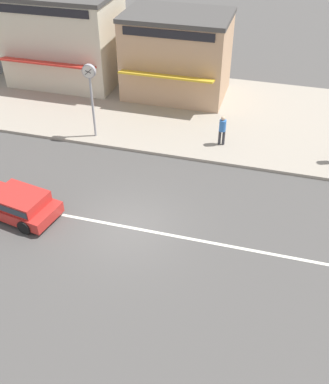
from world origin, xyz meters
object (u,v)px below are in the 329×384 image
at_px(hatchback_red_1, 17,203).
at_px(pedestrian_mid_kerb, 222,128).
at_px(shopfront_corner_warung, 64,38).
at_px(shopfront_far_kios, 177,55).
at_px(street_clock, 90,84).

distance_m(hatchback_red_1, pedestrian_mid_kerb, 10.41).
distance_m(shopfront_corner_warung, shopfront_far_kios, 7.21).
xyz_separation_m(shopfront_corner_warung, shopfront_far_kios, (7.20, -0.18, -0.32)).
bearing_deg(pedestrian_mid_kerb, shopfront_corner_warung, 153.51).
height_order(hatchback_red_1, shopfront_corner_warung, shopfront_corner_warung).
bearing_deg(shopfront_corner_warung, street_clock, -55.09).
height_order(pedestrian_mid_kerb, shopfront_far_kios, shopfront_far_kios).
distance_m(pedestrian_mid_kerb, shopfront_corner_warung, 12.29).
distance_m(pedestrian_mid_kerb, shopfront_far_kios, 6.58).
bearing_deg(street_clock, shopfront_corner_warung, 124.91).
height_order(hatchback_red_1, shopfront_far_kios, shopfront_far_kios).
relative_size(shopfront_corner_warung, shopfront_far_kios, 1.11).
height_order(street_clock, shopfront_corner_warung, shopfront_corner_warung).
bearing_deg(hatchback_red_1, shopfront_corner_warung, 105.88).
bearing_deg(street_clock, shopfront_far_kios, 65.44).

